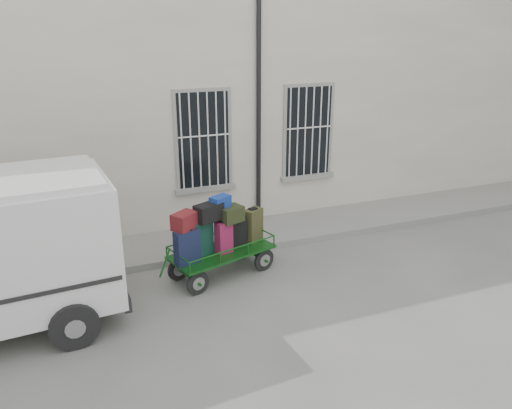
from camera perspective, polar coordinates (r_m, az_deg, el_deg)
The scene contains 4 objects.
ground at distance 9.90m, azimuth 1.44°, elevation -8.83°, with size 80.00×80.00×0.00m, color #60605B.
building at distance 14.03m, azimuth -7.39°, elevation 12.48°, with size 24.00×5.15×6.00m.
sidewalk at distance 11.72m, azimuth -2.73°, elevation -3.70°, with size 24.00×1.70×0.15m, color gray.
luggage_cart at distance 9.77m, azimuth -4.34°, elevation -3.64°, with size 2.46×1.48×1.66m.
Camera 1 is at (-3.41, -8.00, 4.74)m, focal length 35.00 mm.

